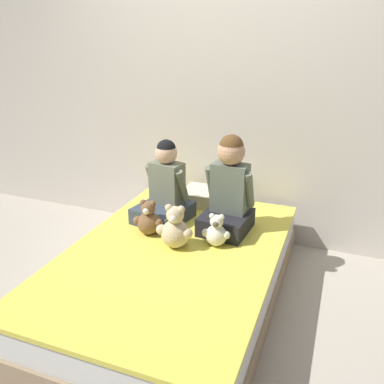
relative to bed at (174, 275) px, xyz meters
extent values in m
plane|color=#B2A899|center=(0.00, 0.00, -0.19)|extent=(14.00, 14.00, 0.00)
cube|color=beige|center=(0.00, 1.10, 1.06)|extent=(8.00, 0.06, 2.50)
cube|color=#997F60|center=(0.00, 0.00, -0.11)|extent=(1.33, 1.98, 0.17)
cube|color=silver|center=(0.00, 0.00, 0.07)|extent=(1.30, 1.94, 0.18)
cube|color=#E5D64C|center=(0.00, 0.00, 0.18)|extent=(1.31, 1.96, 0.03)
cube|color=#384251|center=(-0.25, 0.39, 0.25)|extent=(0.41, 0.45, 0.12)
cube|color=slate|center=(-0.24, 0.45, 0.47)|extent=(0.26, 0.19, 0.32)
sphere|color=#DBAD89|center=(-0.24, 0.45, 0.70)|extent=(0.16, 0.16, 0.16)
sphere|color=black|center=(-0.24, 0.45, 0.73)|extent=(0.14, 0.14, 0.14)
cylinder|color=slate|center=(-0.37, 0.48, 0.48)|extent=(0.08, 0.15, 0.26)
cylinder|color=slate|center=(-0.11, 0.42, 0.48)|extent=(0.08, 0.15, 0.26)
cube|color=black|center=(0.24, 0.39, 0.26)|extent=(0.34, 0.39, 0.13)
cube|color=#5B6656|center=(0.24, 0.45, 0.50)|extent=(0.26, 0.16, 0.35)
sphere|color=tan|center=(0.24, 0.45, 0.76)|extent=(0.19, 0.19, 0.19)
sphere|color=brown|center=(0.24, 0.45, 0.79)|extent=(0.17, 0.17, 0.17)
cylinder|color=#5B6656|center=(0.10, 0.46, 0.51)|extent=(0.07, 0.15, 0.28)
cylinder|color=#5B6656|center=(0.38, 0.44, 0.51)|extent=(0.07, 0.15, 0.28)
sphere|color=brown|center=(-0.25, 0.16, 0.27)|extent=(0.16, 0.16, 0.16)
sphere|color=brown|center=(-0.25, 0.16, 0.39)|extent=(0.10, 0.10, 0.10)
sphere|color=white|center=(-0.25, 0.11, 0.38)|extent=(0.04, 0.04, 0.04)
sphere|color=brown|center=(-0.29, 0.15, 0.43)|extent=(0.04, 0.04, 0.04)
sphere|color=brown|center=(-0.22, 0.16, 0.43)|extent=(0.04, 0.04, 0.04)
sphere|color=brown|center=(-0.32, 0.13, 0.29)|extent=(0.06, 0.06, 0.06)
sphere|color=brown|center=(-0.17, 0.15, 0.29)|extent=(0.06, 0.06, 0.06)
sphere|color=silver|center=(0.24, 0.17, 0.26)|extent=(0.14, 0.14, 0.14)
sphere|color=silver|center=(0.24, 0.17, 0.37)|extent=(0.09, 0.09, 0.09)
sphere|color=#4C4742|center=(0.24, 0.13, 0.36)|extent=(0.04, 0.04, 0.04)
sphere|color=silver|center=(0.21, 0.17, 0.40)|extent=(0.04, 0.04, 0.04)
sphere|color=silver|center=(0.27, 0.17, 0.40)|extent=(0.04, 0.04, 0.04)
sphere|color=silver|center=(0.17, 0.15, 0.28)|extent=(0.05, 0.05, 0.05)
sphere|color=silver|center=(0.31, 0.16, 0.28)|extent=(0.05, 0.05, 0.05)
sphere|color=#D1B78E|center=(-0.01, 0.06, 0.29)|extent=(0.19, 0.19, 0.19)
sphere|color=#D1B78E|center=(-0.01, 0.06, 0.42)|extent=(0.12, 0.12, 0.12)
sphere|color=white|center=(0.00, 0.01, 0.41)|extent=(0.05, 0.05, 0.05)
sphere|color=#D1B78E|center=(-0.05, 0.05, 0.47)|extent=(0.05, 0.05, 0.05)
sphere|color=#D1B78E|center=(0.04, 0.06, 0.47)|extent=(0.05, 0.05, 0.05)
sphere|color=#D1B78E|center=(-0.09, 0.03, 0.31)|extent=(0.07, 0.07, 0.07)
sphere|color=#D1B78E|center=(0.08, 0.04, 0.31)|extent=(0.07, 0.07, 0.07)
cube|color=beige|center=(0.00, 0.81, 0.25)|extent=(0.49, 0.30, 0.11)
camera|label=1|loc=(0.94, -2.11, 1.53)|focal=38.00mm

